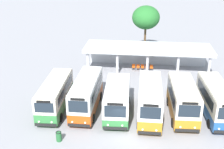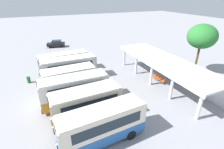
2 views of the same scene
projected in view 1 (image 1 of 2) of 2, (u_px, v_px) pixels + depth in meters
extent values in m
plane|color=#939399|center=(127.00, 133.00, 26.37)|extent=(180.00, 180.00, 0.00)
cylinder|color=black|center=(60.00, 118.00, 28.02)|extent=(0.25, 0.91, 0.90)
cylinder|color=black|center=(40.00, 117.00, 28.16)|extent=(0.25, 0.91, 0.90)
cylinder|color=black|center=(71.00, 95.00, 32.41)|extent=(0.25, 0.91, 0.90)
cylinder|color=black|center=(53.00, 95.00, 32.55)|extent=(0.25, 0.91, 0.90)
cube|color=#337F3D|center=(56.00, 101.00, 30.09)|extent=(2.43, 7.78, 1.11)
cube|color=beige|center=(55.00, 90.00, 29.59)|extent=(2.43, 7.78, 1.52)
cube|color=beige|center=(54.00, 82.00, 29.27)|extent=(2.36, 7.55, 0.12)
cube|color=black|center=(46.00, 125.00, 26.68)|extent=(2.04, 0.18, 0.28)
cube|color=#1E2833|center=(44.00, 108.00, 26.04)|extent=(1.76, 0.12, 0.99)
cube|color=black|center=(43.00, 102.00, 25.81)|extent=(1.29, 0.10, 0.24)
cube|color=#1E2833|center=(65.00, 89.00, 29.59)|extent=(0.27, 6.16, 0.83)
cube|color=#1E2833|center=(45.00, 88.00, 29.73)|extent=(0.27, 6.16, 0.83)
sphere|color=#EAEACC|center=(52.00, 122.00, 26.53)|extent=(0.20, 0.20, 0.20)
sphere|color=#EAEACC|center=(39.00, 122.00, 26.61)|extent=(0.20, 0.20, 0.20)
cylinder|color=black|center=(93.00, 118.00, 27.91)|extent=(0.22, 0.90, 0.90)
cylinder|color=black|center=(72.00, 117.00, 28.12)|extent=(0.22, 0.90, 0.90)
cylinder|color=black|center=(100.00, 96.00, 32.30)|extent=(0.22, 0.90, 0.90)
cylinder|color=black|center=(82.00, 95.00, 32.51)|extent=(0.22, 0.90, 0.90)
cube|color=#D14C14|center=(87.00, 101.00, 30.02)|extent=(2.20, 7.73, 1.11)
cube|color=silver|center=(86.00, 89.00, 29.46)|extent=(2.20, 7.73, 1.80)
cube|color=silver|center=(86.00, 80.00, 29.09)|extent=(2.14, 7.50, 0.12)
cube|color=black|center=(79.00, 125.00, 26.61)|extent=(2.07, 0.11, 0.28)
cube|color=#1E2833|center=(78.00, 107.00, 25.91)|extent=(1.79, 0.06, 1.17)
cube|color=black|center=(78.00, 99.00, 25.63)|extent=(1.31, 0.05, 0.24)
cube|color=#1E2833|center=(97.00, 88.00, 29.42)|extent=(0.06, 6.18, 0.99)
cube|color=#1E2833|center=(76.00, 87.00, 29.64)|extent=(0.06, 6.18, 0.99)
sphere|color=#EAEACC|center=(85.00, 123.00, 26.44)|extent=(0.20, 0.20, 0.20)
sphere|color=#EAEACC|center=(72.00, 122.00, 26.57)|extent=(0.20, 0.20, 0.20)
cylinder|color=black|center=(128.00, 122.00, 27.32)|extent=(0.26, 0.91, 0.90)
cylinder|color=black|center=(104.00, 121.00, 27.47)|extent=(0.26, 0.91, 0.90)
cylinder|color=black|center=(129.00, 101.00, 31.13)|extent=(0.26, 0.91, 0.90)
cylinder|color=black|center=(108.00, 100.00, 31.27)|extent=(0.26, 0.91, 0.90)
cube|color=#337F3D|center=(117.00, 107.00, 29.14)|extent=(2.62, 6.77, 0.92)
cube|color=white|center=(117.00, 95.00, 28.63)|extent=(2.62, 6.77, 1.76)
cube|color=white|center=(117.00, 86.00, 28.26)|extent=(2.54, 6.56, 0.12)
cube|color=black|center=(115.00, 128.00, 26.17)|extent=(2.24, 0.19, 0.28)
cube|color=#1E2833|center=(115.00, 111.00, 25.55)|extent=(1.93, 0.13, 1.15)
cube|color=black|center=(115.00, 104.00, 25.27)|extent=(1.41, 0.11, 0.24)
cube|color=#1E2833|center=(129.00, 94.00, 28.62)|extent=(0.25, 5.34, 0.97)
cube|color=#1E2833|center=(106.00, 94.00, 28.77)|extent=(0.25, 5.34, 0.97)
sphere|color=#EAEACC|center=(122.00, 126.00, 26.02)|extent=(0.20, 0.20, 0.20)
sphere|color=#EAEACC|center=(108.00, 125.00, 26.10)|extent=(0.20, 0.20, 0.20)
cylinder|color=black|center=(161.00, 125.00, 26.73)|extent=(0.22, 0.90, 0.90)
cylinder|color=black|center=(138.00, 124.00, 26.95)|extent=(0.22, 0.90, 0.90)
cylinder|color=black|center=(159.00, 102.00, 30.99)|extent=(0.22, 0.90, 0.90)
cylinder|color=black|center=(139.00, 101.00, 31.20)|extent=(0.22, 0.90, 0.90)
cube|color=orange|center=(149.00, 107.00, 28.76)|extent=(2.19, 7.49, 1.20)
cube|color=white|center=(150.00, 94.00, 28.19)|extent=(2.19, 7.49, 1.77)
cube|color=white|center=(151.00, 85.00, 27.82)|extent=(2.12, 7.27, 0.12)
cube|color=black|center=(149.00, 133.00, 25.48)|extent=(2.06, 0.11, 0.28)
cube|color=#1E2833|center=(150.00, 113.00, 24.75)|extent=(1.78, 0.05, 1.15)
cube|color=black|center=(151.00, 106.00, 24.48)|extent=(1.30, 0.05, 0.24)
cube|color=#1E2833|center=(161.00, 94.00, 28.15)|extent=(0.06, 5.99, 0.97)
cube|color=#1E2833|center=(139.00, 93.00, 28.37)|extent=(0.06, 5.99, 0.97)
sphere|color=#EAEACC|center=(156.00, 130.00, 25.31)|extent=(0.20, 0.20, 0.20)
sphere|color=#EAEACC|center=(143.00, 130.00, 25.44)|extent=(0.20, 0.20, 0.20)
cylinder|color=black|center=(197.00, 124.00, 27.01)|extent=(0.26, 0.91, 0.90)
cylinder|color=black|center=(173.00, 123.00, 27.15)|extent=(0.26, 0.91, 0.90)
cylinder|color=black|center=(189.00, 102.00, 30.87)|extent=(0.26, 0.91, 0.90)
cylinder|color=black|center=(168.00, 102.00, 31.01)|extent=(0.26, 0.91, 0.90)
cube|color=orange|center=(182.00, 108.00, 28.82)|extent=(2.58, 6.85, 1.13)
cube|color=beige|center=(183.00, 94.00, 28.25)|extent=(2.58, 6.85, 1.82)
cube|color=beige|center=(184.00, 85.00, 27.87)|extent=(2.50, 6.64, 0.12)
cube|color=black|center=(187.00, 131.00, 25.85)|extent=(2.19, 0.19, 0.28)
cube|color=#1E2833|center=(189.00, 111.00, 25.13)|extent=(1.89, 0.13, 1.19)
cube|color=black|center=(190.00, 104.00, 24.85)|extent=(1.38, 0.11, 0.24)
cube|color=#1E2833|center=(195.00, 94.00, 28.25)|extent=(0.26, 5.41, 1.00)
cube|color=#1E2833|center=(171.00, 93.00, 28.39)|extent=(0.26, 5.41, 1.00)
sphere|color=#EAEACC|center=(195.00, 128.00, 25.69)|extent=(0.20, 0.20, 0.20)
sphere|color=#EAEACC|center=(180.00, 127.00, 25.77)|extent=(0.20, 0.20, 0.20)
cylinder|color=black|center=(209.00, 124.00, 27.01)|extent=(0.28, 0.91, 0.90)
cylinder|color=black|center=(217.00, 101.00, 31.12)|extent=(0.28, 0.91, 0.90)
cylinder|color=black|center=(198.00, 101.00, 31.21)|extent=(0.28, 0.91, 0.90)
cube|color=#23569E|center=(214.00, 108.00, 28.89)|extent=(2.59, 7.48, 1.04)
cube|color=beige|center=(216.00, 95.00, 28.34)|extent=(2.59, 7.48, 1.78)
cube|color=beige|center=(218.00, 86.00, 27.97)|extent=(2.51, 7.26, 0.12)
cube|color=#1E2833|center=(205.00, 94.00, 28.46)|extent=(0.42, 5.88, 0.98)
sphere|color=#EAEACC|center=(219.00, 129.00, 25.53)|extent=(0.20, 0.20, 0.20)
cylinder|color=silver|center=(88.00, 62.00, 39.07)|extent=(0.36, 0.36, 3.20)
cylinder|color=silver|center=(117.00, 63.00, 38.66)|extent=(0.36, 0.36, 3.20)
cylinder|color=silver|center=(147.00, 64.00, 38.25)|extent=(0.36, 0.36, 3.20)
cylinder|color=silver|center=(178.00, 65.00, 37.85)|extent=(0.36, 0.36, 3.20)
cylinder|color=silver|center=(209.00, 66.00, 37.44)|extent=(0.36, 0.36, 3.20)
cube|color=silver|center=(147.00, 54.00, 42.11)|extent=(16.69, 0.20, 3.20)
cube|color=silver|center=(148.00, 47.00, 39.43)|extent=(17.19, 5.11, 0.20)
cube|color=silver|center=(148.00, 55.00, 37.23)|extent=(17.19, 0.10, 0.28)
cylinder|color=slate|center=(135.00, 69.00, 40.24)|extent=(0.03, 0.03, 0.44)
cylinder|color=slate|center=(132.00, 69.00, 40.27)|extent=(0.03, 0.03, 0.44)
cylinder|color=slate|center=(135.00, 68.00, 40.57)|extent=(0.03, 0.03, 0.44)
cylinder|color=slate|center=(132.00, 68.00, 40.59)|extent=(0.03, 0.03, 0.44)
cube|color=#D85919|center=(134.00, 67.00, 40.32)|extent=(0.45, 0.45, 0.04)
cube|color=#D85919|center=(134.00, 65.00, 40.43)|extent=(0.44, 0.05, 0.40)
cylinder|color=slate|center=(139.00, 70.00, 40.13)|extent=(0.03, 0.03, 0.44)
cylinder|color=slate|center=(137.00, 70.00, 40.16)|extent=(0.03, 0.03, 0.44)
cylinder|color=slate|center=(139.00, 69.00, 40.45)|extent=(0.03, 0.03, 0.44)
cylinder|color=slate|center=(137.00, 69.00, 40.48)|extent=(0.03, 0.03, 0.44)
cube|color=#D85919|center=(138.00, 67.00, 40.21)|extent=(0.45, 0.45, 0.04)
cube|color=#D85919|center=(138.00, 66.00, 40.32)|extent=(0.44, 0.05, 0.40)
cylinder|color=slate|center=(144.00, 70.00, 40.11)|extent=(0.03, 0.03, 0.44)
cylinder|color=slate|center=(141.00, 70.00, 40.14)|extent=(0.03, 0.03, 0.44)
cylinder|color=slate|center=(144.00, 69.00, 40.44)|extent=(0.03, 0.03, 0.44)
cylinder|color=slate|center=(141.00, 69.00, 40.46)|extent=(0.03, 0.03, 0.44)
cube|color=#D85919|center=(142.00, 68.00, 40.19)|extent=(0.45, 0.45, 0.04)
cube|color=#D85919|center=(143.00, 66.00, 40.30)|extent=(0.44, 0.05, 0.40)
cylinder|color=slate|center=(148.00, 70.00, 40.03)|extent=(0.03, 0.03, 0.44)
cylinder|color=slate|center=(146.00, 70.00, 40.06)|extent=(0.03, 0.03, 0.44)
cylinder|color=slate|center=(148.00, 69.00, 40.35)|extent=(0.03, 0.03, 0.44)
cylinder|color=slate|center=(146.00, 69.00, 40.38)|extent=(0.03, 0.03, 0.44)
cube|color=#D85919|center=(147.00, 68.00, 40.11)|extent=(0.45, 0.45, 0.04)
cube|color=#D85919|center=(147.00, 66.00, 40.22)|extent=(0.44, 0.05, 0.40)
cylinder|color=slate|center=(153.00, 70.00, 39.97)|extent=(0.03, 0.03, 0.44)
cylinder|color=slate|center=(150.00, 70.00, 40.00)|extent=(0.03, 0.03, 0.44)
cylinder|color=slate|center=(153.00, 69.00, 40.30)|extent=(0.03, 0.03, 0.44)
cylinder|color=slate|center=(150.00, 69.00, 40.32)|extent=(0.03, 0.03, 0.44)
cube|color=#D85919|center=(151.00, 68.00, 40.06)|extent=(0.45, 0.45, 0.04)
cube|color=#D85919|center=(151.00, 66.00, 40.16)|extent=(0.44, 0.05, 0.40)
cylinder|color=brown|center=(145.00, 41.00, 46.19)|extent=(0.32, 0.32, 4.33)
ellipsoid|color=#28722D|center=(146.00, 17.00, 44.73)|extent=(4.26, 4.26, 3.62)
cylinder|color=#266633|center=(59.00, 137.00, 25.14)|extent=(0.48, 0.48, 0.85)
torus|color=black|center=(58.00, 132.00, 24.97)|extent=(0.49, 0.49, 0.06)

